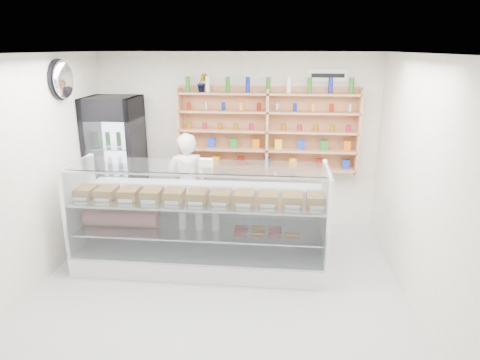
# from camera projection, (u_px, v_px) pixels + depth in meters

# --- Properties ---
(room) EXTENTS (5.00, 5.00, 5.00)m
(room) POSITION_uv_depth(u_px,v_px,m) (212.00, 189.00, 4.61)
(room) COLOR #A4A5A9
(room) RESTS_ON ground
(display_counter) EXTENTS (3.30, 0.99, 1.43)m
(display_counter) POSITION_uv_depth(u_px,v_px,m) (201.00, 240.00, 5.75)
(display_counter) COLOR white
(display_counter) RESTS_ON floor
(shop_worker) EXTENTS (0.70, 0.57, 1.65)m
(shop_worker) POSITION_uv_depth(u_px,v_px,m) (187.00, 186.00, 6.56)
(shop_worker) COLOR silver
(shop_worker) RESTS_ON floor
(drinks_cooler) EXTENTS (0.78, 0.76, 2.15)m
(drinks_cooler) POSITION_uv_depth(u_px,v_px,m) (117.00, 165.00, 6.75)
(drinks_cooler) COLOR black
(drinks_cooler) RESTS_ON floor
(wall_shelving) EXTENTS (2.84, 0.28, 1.33)m
(wall_shelving) POSITION_uv_depth(u_px,v_px,m) (267.00, 131.00, 6.73)
(wall_shelving) COLOR tan
(wall_shelving) RESTS_ON back_wall
(potted_plant) EXTENTS (0.19, 0.17, 0.29)m
(potted_plant) POSITION_uv_depth(u_px,v_px,m) (202.00, 83.00, 6.61)
(potted_plant) COLOR #1E6626
(potted_plant) RESTS_ON wall_shelving
(security_mirror) EXTENTS (0.15, 0.50, 0.50)m
(security_mirror) POSITION_uv_depth(u_px,v_px,m) (63.00, 80.00, 5.65)
(security_mirror) COLOR silver
(security_mirror) RESTS_ON left_wall
(wall_sign) EXTENTS (0.62, 0.03, 0.20)m
(wall_sign) POSITION_uv_depth(u_px,v_px,m) (328.00, 75.00, 6.51)
(wall_sign) COLOR white
(wall_sign) RESTS_ON back_wall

